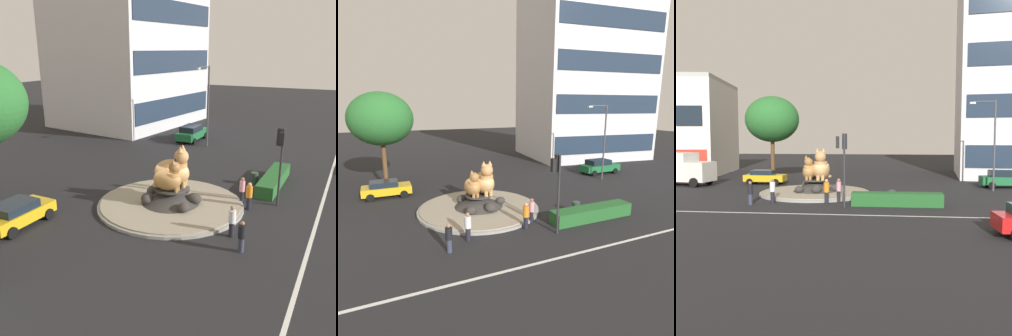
% 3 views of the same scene
% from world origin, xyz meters
% --- Properties ---
extents(ground_plane, '(160.00, 160.00, 0.00)m').
position_xyz_m(ground_plane, '(0.00, 0.00, 0.00)').
color(ground_plane, black).
extents(lane_centreline, '(112.00, 0.20, 0.01)m').
position_xyz_m(lane_centreline, '(0.00, -8.50, 0.00)').
color(lane_centreline, silver).
rests_on(lane_centreline, ground).
extents(roundabout_island, '(9.11, 9.11, 1.21)m').
position_xyz_m(roundabout_island, '(0.00, -0.00, 0.38)').
color(roundabout_island, gray).
rests_on(roundabout_island, ground).
extents(cat_statue_tabby, '(1.26, 2.06, 2.05)m').
position_xyz_m(cat_statue_tabby, '(-0.46, -0.11, 1.96)').
color(cat_statue_tabby, '#9E703D').
rests_on(cat_statue_tabby, roundabout_island).
extents(cat_statue_calico, '(1.67, 2.70, 2.63)m').
position_xyz_m(cat_statue_calico, '(0.49, 0.02, 2.17)').
color(cat_statue_calico, tan).
rests_on(cat_statue_calico, roundabout_island).
extents(traffic_light_mast, '(0.71, 0.53, 4.93)m').
position_xyz_m(traffic_light_mast, '(3.00, -5.88, 3.61)').
color(traffic_light_mast, '#2D2D33').
rests_on(traffic_light_mast, ground).
extents(office_tower, '(18.26, 16.02, 26.73)m').
position_xyz_m(office_tower, '(22.88, 17.39, 13.37)').
color(office_tower, silver).
rests_on(office_tower, ground).
extents(clipped_hedge_strip, '(6.18, 1.20, 0.90)m').
position_xyz_m(clipped_hedge_strip, '(6.58, -4.99, 0.45)').
color(clipped_hedge_strip, '#235B28').
rests_on(clipped_hedge_strip, ground).
extents(broadleaf_tree_behind_island, '(5.67, 5.67, 9.03)m').
position_xyz_m(broadleaf_tree_behind_island, '(-6.21, 8.79, 6.60)').
color(broadleaf_tree_behind_island, brown).
rests_on(broadleaf_tree_behind_island, ground).
extents(streetlight_arm, '(2.19, 0.55, 7.89)m').
position_xyz_m(streetlight_arm, '(14.94, 3.50, 4.55)').
color(streetlight_arm, '#4C4C51').
rests_on(streetlight_arm, ground).
extents(pedestrian_orange_shirt, '(0.40, 0.40, 1.74)m').
position_xyz_m(pedestrian_orange_shirt, '(1.66, -4.52, 0.91)').
color(pedestrian_orange_shirt, black).
rests_on(pedestrian_orange_shirt, ground).
extents(pedestrian_white_shirt, '(0.39, 0.39, 1.74)m').
position_xyz_m(pedestrian_white_shirt, '(-2.23, -4.68, 0.91)').
color(pedestrian_white_shirt, black).
rests_on(pedestrian_white_shirt, ground).
extents(pedestrian_black_shirt, '(0.38, 0.38, 1.63)m').
position_xyz_m(pedestrian_black_shirt, '(-3.54, -5.59, 0.85)').
color(pedestrian_black_shirt, '#33384C').
rests_on(pedestrian_black_shirt, ground).
extents(pedestrian_pink_shirt, '(0.34, 0.34, 1.72)m').
position_xyz_m(pedestrian_pink_shirt, '(2.45, -3.85, 0.91)').
color(pedestrian_pink_shirt, black).
rests_on(pedestrian_pink_shirt, ground).
extents(hatchback_near_shophouse, '(4.02, 2.10, 1.42)m').
position_xyz_m(hatchback_near_shophouse, '(-6.31, 6.31, 0.76)').
color(hatchback_near_shophouse, gold).
rests_on(hatchback_near_shophouse, ground).
extents(parked_car_right, '(4.69, 2.09, 1.63)m').
position_xyz_m(parked_car_right, '(16.92, 5.90, 0.85)').
color(parked_car_right, '#1E6B38').
rests_on(parked_car_right, ground).
extents(litter_bin, '(0.56, 0.56, 0.90)m').
position_xyz_m(litter_bin, '(6.26, -3.67, 0.45)').
color(litter_bin, '#2D4233').
rests_on(litter_bin, ground).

